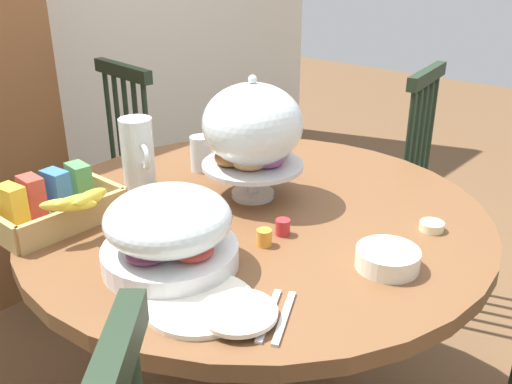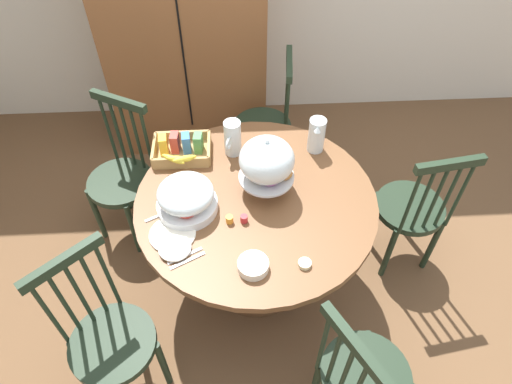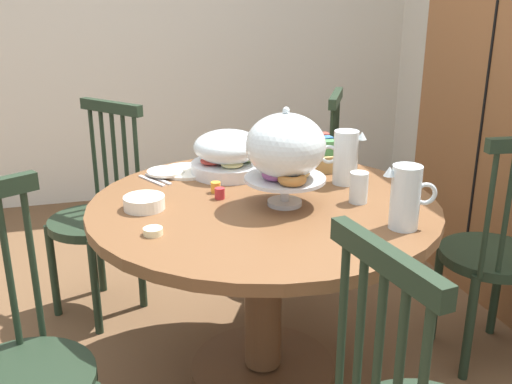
# 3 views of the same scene
# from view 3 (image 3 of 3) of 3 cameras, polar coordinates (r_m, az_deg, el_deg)

# --- Properties ---
(wall_left) EXTENTS (0.06, 4.32, 2.60)m
(wall_left) POSITION_cam_3_polar(r_m,az_deg,el_deg) (4.26, -4.05, 17.18)
(wall_left) COLOR silver
(wall_left) RESTS_ON ground_plane
(dining_table) EXTENTS (1.23, 1.23, 0.74)m
(dining_table) POSITION_cam_3_polar(r_m,az_deg,el_deg) (2.16, 0.71, -6.03)
(dining_table) COLOR brown
(dining_table) RESTS_ON ground_plane
(windsor_chair_by_cabinet) EXTENTS (0.40, 0.40, 0.97)m
(windsor_chair_by_cabinet) POSITION_cam_3_polar(r_m,az_deg,el_deg) (2.49, 22.12, -5.98)
(windsor_chair_by_cabinet) COLOR #1E2D1E
(windsor_chair_by_cabinet) RESTS_ON ground_plane
(windsor_chair_facing_door) EXTENTS (0.45, 0.45, 0.97)m
(windsor_chair_facing_door) POSITION_cam_3_polar(r_m,az_deg,el_deg) (3.02, 4.78, -0.16)
(windsor_chair_facing_door) COLOR #1E2D1E
(windsor_chair_facing_door) RESTS_ON ground_plane
(windsor_chair_far_side) EXTENTS (0.47, 0.47, 0.97)m
(windsor_chair_far_side) POSITION_cam_3_polar(r_m,az_deg,el_deg) (2.77, -15.12, -2.64)
(windsor_chair_far_side) COLOR #1E2D1E
(windsor_chair_far_side) RESTS_ON ground_plane
(windsor_chair_host_seat) EXTENTS (0.45, 0.45, 0.97)m
(windsor_chair_host_seat) POSITION_cam_3_polar(r_m,az_deg,el_deg) (1.79, -22.19, -16.48)
(windsor_chair_host_seat) COLOR #1E2D1E
(windsor_chair_host_seat) RESTS_ON ground_plane
(pastry_stand_with_dome) EXTENTS (0.28, 0.28, 0.34)m
(pastry_stand_with_dome) POSITION_cam_3_polar(r_m,az_deg,el_deg) (1.99, 2.89, 4.06)
(pastry_stand_with_dome) COLOR silver
(pastry_stand_with_dome) RESTS_ON dining_table
(fruit_platter_covered) EXTENTS (0.30, 0.30, 0.18)m
(fruit_platter_covered) POSITION_cam_3_polar(r_m,az_deg,el_deg) (2.36, -2.75, 3.73)
(fruit_platter_covered) COLOR silver
(fruit_platter_covered) RESTS_ON dining_table
(orange_juice_pitcher) EXTENTS (0.09, 0.17, 0.20)m
(orange_juice_pitcher) POSITION_cam_3_polar(r_m,az_deg,el_deg) (1.88, 14.28, -0.75)
(orange_juice_pitcher) COLOR silver
(orange_juice_pitcher) RESTS_ON dining_table
(milk_pitcher) EXTENTS (0.09, 0.17, 0.21)m
(milk_pitcher) POSITION_cam_3_polar(r_m,az_deg,el_deg) (2.26, 8.64, 3.11)
(milk_pitcher) COLOR silver
(milk_pitcher) RESTS_ON dining_table
(cereal_basket) EXTENTS (0.32, 0.30, 0.12)m
(cereal_basket) POSITION_cam_3_polar(r_m,az_deg,el_deg) (2.52, 5.79, 3.81)
(cereal_basket) COLOR tan
(cereal_basket) RESTS_ON dining_table
(china_plate_large) EXTENTS (0.22, 0.22, 0.01)m
(china_plate_large) POSITION_cam_3_polar(r_m,az_deg,el_deg) (2.41, -6.70, 2.02)
(china_plate_large) COLOR white
(china_plate_large) RESTS_ON dining_table
(china_plate_small) EXTENTS (0.15, 0.15, 0.01)m
(china_plate_small) POSITION_cam_3_polar(r_m,az_deg,el_deg) (2.38, -8.74, 1.97)
(china_plate_small) COLOR white
(china_plate_small) RESTS_ON china_plate_large
(cereal_bowl) EXTENTS (0.14, 0.14, 0.04)m
(cereal_bowl) POSITION_cam_3_polar(r_m,az_deg,el_deg) (2.04, -10.78, -1.02)
(cereal_bowl) COLOR white
(cereal_bowl) RESTS_ON dining_table
(drinking_glass) EXTENTS (0.06, 0.06, 0.11)m
(drinking_glass) POSITION_cam_3_polar(r_m,az_deg,el_deg) (2.08, 9.92, 0.43)
(drinking_glass) COLOR silver
(drinking_glass) RESTS_ON dining_table
(butter_dish) EXTENTS (0.06, 0.06, 0.02)m
(butter_dish) POSITION_cam_3_polar(r_m,az_deg,el_deg) (1.83, -9.94, -3.78)
(butter_dish) COLOR beige
(butter_dish) RESTS_ON dining_table
(jam_jar_strawberry) EXTENTS (0.04, 0.04, 0.04)m
(jam_jar_strawberry) POSITION_cam_3_polar(r_m,az_deg,el_deg) (2.10, -3.54, -0.13)
(jam_jar_strawberry) COLOR #B7282D
(jam_jar_strawberry) RESTS_ON dining_table
(jam_jar_apricot) EXTENTS (0.04, 0.04, 0.04)m
(jam_jar_apricot) POSITION_cam_3_polar(r_m,az_deg,el_deg) (2.16, -3.93, 0.46)
(jam_jar_apricot) COLOR orange
(jam_jar_apricot) RESTS_ON dining_table
(table_knife) EXTENTS (0.16, 0.09, 0.01)m
(table_knife) POSITION_cam_3_polar(r_m,az_deg,el_deg) (2.34, -9.47, 1.25)
(table_knife) COLOR silver
(table_knife) RESTS_ON dining_table
(dinner_fork) EXTENTS (0.16, 0.09, 0.01)m
(dinner_fork) POSITION_cam_3_polar(r_m,az_deg,el_deg) (2.32, -10.08, 1.09)
(dinner_fork) COLOR silver
(dinner_fork) RESTS_ON dining_table
(soup_spoon) EXTENTS (0.16, 0.09, 0.01)m
(soup_spoon) POSITION_cam_3_polar(r_m,az_deg,el_deg) (2.49, -4.10, 2.61)
(soup_spoon) COLOR silver
(soup_spoon) RESTS_ON dining_table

